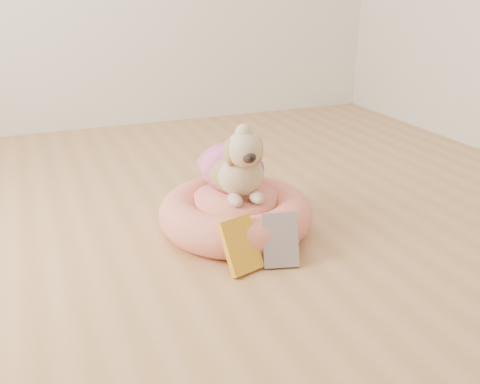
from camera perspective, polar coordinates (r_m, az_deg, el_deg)
name	(u,v)px	position (r m, az deg, el deg)	size (l,w,h in m)	color
floor	(232,266)	(2.03, -0.85, -7.94)	(4.50, 4.50, 0.00)	#B6824B
pet_bed	(236,213)	(2.27, -0.47, -2.30)	(0.65, 0.65, 0.17)	#FF8463
dog	(235,154)	(2.21, -0.59, 4.05)	(0.31, 0.45, 0.33)	olive
book_yellow	(241,245)	(1.97, 0.09, -5.70)	(0.14, 0.03, 0.21)	yellow
book_white	(280,240)	(2.01, 4.32, -5.13)	(0.13, 0.02, 0.21)	white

